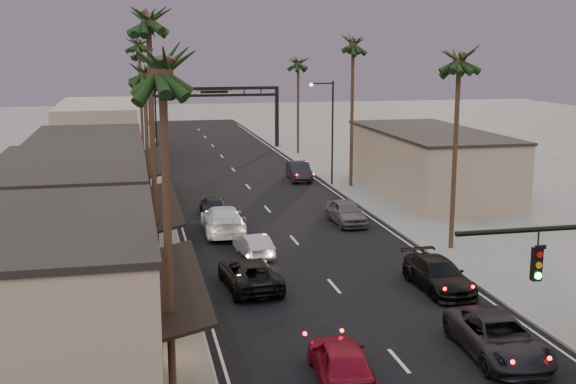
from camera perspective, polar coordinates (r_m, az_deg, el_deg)
name	(u,v)px	position (r m, az deg, el deg)	size (l,w,h in m)	color
ground	(260,201)	(56.32, -2.20, -0.71)	(200.00, 200.00, 0.00)	slate
road	(250,189)	(61.14, -3.03, 0.25)	(14.00, 120.00, 0.02)	black
sidewalk_left	(135,178)	(67.25, -12.02, 1.08)	(5.00, 92.00, 0.12)	slate
sidewalk_right	(335,171)	(69.92, 3.74, 1.69)	(5.00, 92.00, 0.12)	slate
storefront_near	(44,300)	(27.94, -18.75, -8.10)	(8.00, 12.00, 5.50)	tan
storefront_mid	(72,215)	(41.36, -16.70, -1.72)	(8.00, 14.00, 5.50)	gray
storefront_far	(88,171)	(57.08, -15.54, 1.60)	(8.00, 16.00, 5.00)	tan
storefront_dist	(99,131)	(79.78, -14.71, 4.68)	(8.00, 20.00, 6.00)	gray
building_right	(429,163)	(59.87, 11.10, 2.24)	(8.00, 18.00, 5.00)	gray
arch	(215,102)	(85.00, -5.83, 7.09)	(15.20, 0.40, 7.27)	black
streetlight_right	(329,124)	(61.83, 3.29, 5.36)	(2.13, 0.30, 9.00)	black
streetlight_left	(159,114)	(72.56, -10.19, 6.09)	(2.13, 0.30, 9.00)	black
palm_la	(162,58)	(23.25, -9.95, 10.40)	(3.20, 3.20, 13.20)	#38281C
palm_lb	(148,13)	(36.28, -11.00, 13.72)	(3.20, 3.20, 15.20)	#38281C
palm_lc	(144,67)	(50.25, -11.31, 9.66)	(3.20, 3.20, 12.20)	#38281C
palm_ld	(139,40)	(69.24, -11.71, 11.66)	(3.20, 3.20, 14.20)	#38281C
palm_ra	(460,53)	(42.35, 13.41, 10.62)	(3.20, 3.20, 13.20)	#38281C
palm_rb	(353,39)	(61.01, 5.18, 11.92)	(3.20, 3.20, 14.20)	#38281C
palm_rc	(298,59)	(80.33, 0.81, 10.43)	(3.20, 3.20, 12.20)	#38281C
palm_far	(139,50)	(92.24, -11.71, 10.92)	(3.20, 3.20, 13.20)	#38281C
oncoming_red	(341,361)	(26.43, 4.23, -13.16)	(1.92, 4.76, 1.62)	maroon
oncoming_pickup	(250,274)	(36.05, -3.05, -6.46)	(2.48, 5.37, 1.49)	black
oncoming_silver	(253,245)	(41.45, -2.75, -4.20)	(1.40, 4.01, 1.32)	#A3A2A8
oncoming_white	(223,220)	(46.51, -5.17, -2.21)	(2.51, 6.17, 1.79)	white
oncoming_dgrey	(213,205)	(51.95, -5.94, -1.01)	(1.65, 4.09, 1.39)	black
curbside_near	(498,337)	(29.51, 16.27, -10.95)	(2.62, 5.69, 1.58)	black
curbside_black	(438,275)	(36.50, 11.79, -6.42)	(2.15, 5.29, 1.54)	black
curbside_grey	(346,212)	(49.03, 4.61, -1.60)	(1.90, 4.73, 1.61)	#55545A
curbside_far	(299,171)	(65.00, 0.87, 1.67)	(1.76, 5.05, 1.66)	black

